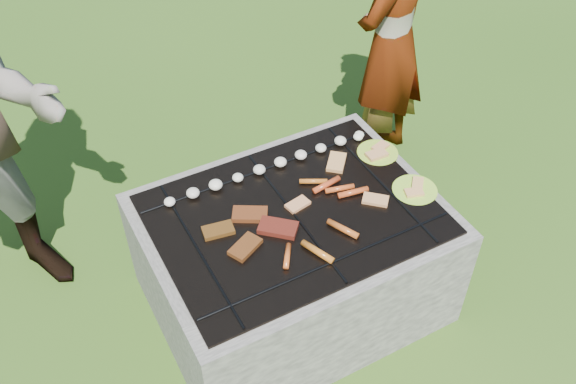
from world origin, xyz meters
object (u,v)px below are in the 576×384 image
(cook, at_px, (392,43))
(plate_near, at_px, (415,190))
(plate_far, at_px, (378,153))
(fire_pit, at_px, (293,262))

(cook, bearing_deg, plate_near, 37.54)
(plate_far, xyz_separation_m, cook, (0.47, 0.58, 0.17))
(fire_pit, relative_size, cook, 0.83)
(fire_pit, xyz_separation_m, cook, (1.03, 0.75, 0.50))
(plate_near, relative_size, cook, 0.16)
(fire_pit, distance_m, plate_near, 0.66)
(fire_pit, height_order, plate_far, plate_far)
(plate_far, bearing_deg, plate_near, -89.79)
(fire_pit, bearing_deg, plate_far, 16.75)
(plate_near, height_order, cook, cook)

